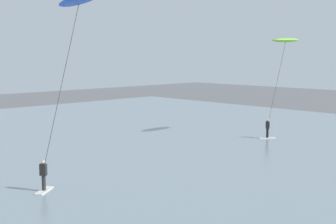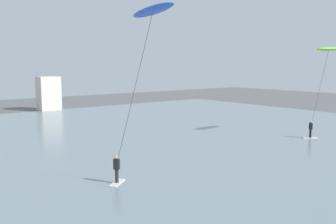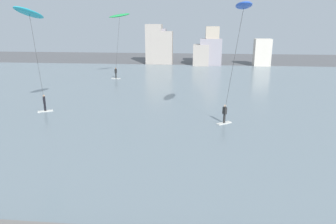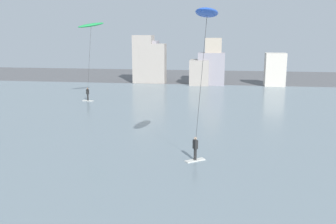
% 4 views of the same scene
% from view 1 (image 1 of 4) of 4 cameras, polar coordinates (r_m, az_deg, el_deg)
% --- Properties ---
extents(kitesurfer_blue, '(2.17, 5.03, 9.82)m').
position_cam_1_polar(kitesurfer_blue, '(21.07, -11.94, 12.29)').
color(kitesurfer_blue, silver).
rests_on(kitesurfer_blue, water_bay).
extents(kitesurfer_lime, '(4.55, 1.49, 8.55)m').
position_cam_1_polar(kitesurfer_lime, '(38.89, 14.97, 8.28)').
color(kitesurfer_lime, silver).
rests_on(kitesurfer_lime, water_bay).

